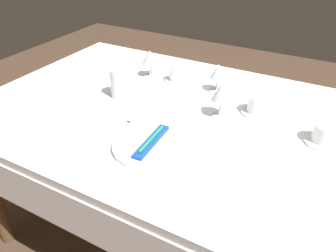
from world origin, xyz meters
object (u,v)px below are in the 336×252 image
object	(u,v)px
toothbrush_package	(151,141)
spoon_soup	(207,158)
coffee_cup_right	(325,133)
drink_tumbler	(119,85)
wine_glass_right	(150,58)
coffee_cup_left	(259,104)
wine_glass_left	(221,93)
dinner_knife	(196,159)
wine_glass_centre	(218,73)
dinner_plate	(152,145)
coffee_cup_far	(178,74)
fork_outer	(118,130)

from	to	relation	value
toothbrush_package	spoon_soup	world-z (taller)	toothbrush_package
coffee_cup_right	drink_tumbler	size ratio (longest dim) A/B	0.81
coffee_cup_right	wine_glass_right	bearing A→B (deg)	166.61
coffee_cup_left	wine_glass_left	world-z (taller)	wine_glass_left
dinner_knife	wine_glass_centre	size ratio (longest dim) A/B	1.75
dinner_knife	coffee_cup_right	distance (m)	0.47
drink_tumbler	wine_glass_centre	bearing A→B (deg)	35.34
toothbrush_package	dinner_plate	bearing A→B (deg)	0.00
coffee_cup_right	wine_glass_left	distance (m)	0.40
coffee_cup_far	dinner_knife	bearing A→B (deg)	-56.91
coffee_cup_right	wine_glass_left	size ratio (longest dim) A/B	0.71
dinner_plate	spoon_soup	distance (m)	0.20
dinner_plate	wine_glass_centre	xyz separation A→B (m)	(0.04, 0.52, 0.08)
dinner_plate	wine_glass_right	world-z (taller)	wine_glass_right
fork_outer	wine_glass_left	bearing A→B (deg)	44.42
wine_glass_left	wine_glass_right	bearing A→B (deg)	155.94
wine_glass_centre	wine_glass_right	world-z (taller)	wine_glass_right
wine_glass_left	fork_outer	bearing A→B (deg)	-135.58
wine_glass_right	drink_tumbler	bearing A→B (deg)	-91.65
wine_glass_left	wine_glass_right	size ratio (longest dim) A/B	1.08
coffee_cup_left	dinner_plate	bearing A→B (deg)	-122.54
fork_outer	coffee_cup_right	size ratio (longest dim) A/B	2.14
dinner_knife	wine_glass_centre	xyz separation A→B (m)	(-0.13, 0.51, 0.09)
fork_outer	drink_tumbler	world-z (taller)	drink_tumbler
wine_glass_left	dinner_plate	bearing A→B (deg)	-112.43
spoon_soup	drink_tumbler	distance (m)	0.57
coffee_cup_left	wine_glass_left	xyz separation A→B (m)	(-0.13, -0.09, 0.06)
fork_outer	coffee_cup_left	bearing A→B (deg)	41.90
wine_glass_left	spoon_soup	bearing A→B (deg)	-76.55
wine_glass_right	drink_tumbler	size ratio (longest dim) A/B	1.05
toothbrush_package	fork_outer	xyz separation A→B (m)	(-0.16, 0.03, -0.02)
dinner_plate	drink_tumbler	bearing A→B (deg)	140.89
fork_outer	coffee_cup_left	size ratio (longest dim) A/B	2.06
spoon_soup	wine_glass_left	distance (m)	0.30
wine_glass_right	dinner_knife	bearing A→B (deg)	-46.17
coffee_cup_left	wine_glass_left	bearing A→B (deg)	-144.58
spoon_soup	drink_tumbler	xyz separation A→B (m)	(-0.52, 0.23, 0.05)
coffee_cup_left	coffee_cup_far	xyz separation A→B (m)	(-0.43, 0.12, -0.00)
fork_outer	dinner_knife	xyz separation A→B (m)	(0.33, -0.02, -0.00)
coffee_cup_left	wine_glass_right	distance (m)	0.59
spoon_soup	wine_glass_right	size ratio (longest dim) A/B	1.69
spoon_soup	wine_glass_right	bearing A→B (deg)	136.99
dinner_plate	wine_glass_left	distance (m)	0.35
dinner_plate	fork_outer	distance (m)	0.16
fork_outer	coffee_cup_right	distance (m)	0.74
coffee_cup_far	spoon_soup	bearing A→B (deg)	-53.27
wine_glass_right	dinner_plate	bearing A→B (deg)	-58.37
dinner_plate	dinner_knife	xyz separation A→B (m)	(0.17, 0.01, -0.01)
wine_glass_centre	drink_tumbler	size ratio (longest dim) A/B	1.02
dinner_plate	coffee_cup_far	distance (m)	0.55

